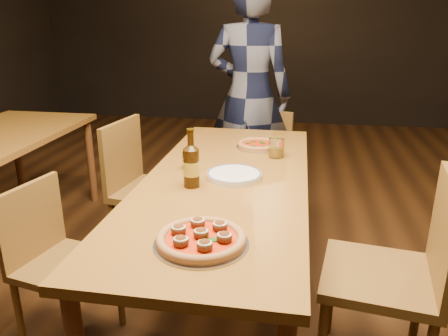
% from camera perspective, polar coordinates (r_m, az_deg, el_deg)
% --- Properties ---
extents(ground, '(9.00, 9.00, 0.00)m').
position_cam_1_polar(ground, '(2.53, 0.20, -17.45)').
color(ground, black).
extents(table_main, '(0.80, 2.00, 0.75)m').
position_cam_1_polar(table_main, '(2.19, 0.22, -3.07)').
color(table_main, brown).
rests_on(table_main, ground).
extents(chair_main_nw, '(0.45, 0.45, 0.82)m').
position_cam_1_polar(chair_main_nw, '(2.22, -19.90, -11.75)').
color(chair_main_nw, brown).
rests_on(chair_main_nw, ground).
extents(chair_main_sw, '(0.50, 0.50, 0.94)m').
position_cam_1_polar(chair_main_sw, '(2.79, -9.25, -2.88)').
color(chair_main_sw, brown).
rests_on(chair_main_sw, ground).
extents(chair_main_e, '(0.52, 0.52, 0.98)m').
position_cam_1_polar(chair_main_e, '(1.98, 19.63, -13.00)').
color(chair_main_e, brown).
rests_on(chair_main_e, ground).
extents(chair_end, '(0.47, 0.47, 0.83)m').
position_cam_1_polar(chair_end, '(3.48, 4.85, 0.84)').
color(chair_end, brown).
rests_on(chair_end, ground).
extents(pizza_meatball, '(0.34, 0.34, 0.06)m').
position_cam_1_polar(pizza_meatball, '(1.55, -3.00, -9.17)').
color(pizza_meatball, '#B7B7BF').
rests_on(pizza_meatball, table_main).
extents(pizza_margherita, '(0.26, 0.26, 0.03)m').
position_cam_1_polar(pizza_margherita, '(2.68, 4.47, 3.06)').
color(pizza_margherita, '#B7B7BF').
rests_on(pizza_margherita, table_main).
extents(plate_stack, '(0.27, 0.27, 0.03)m').
position_cam_1_polar(plate_stack, '(2.16, 1.33, -0.96)').
color(plate_stack, white).
rests_on(plate_stack, table_main).
extents(beer_bottle, '(0.08, 0.08, 0.27)m').
position_cam_1_polar(beer_bottle, '(2.03, -4.29, 0.16)').
color(beer_bottle, black).
rests_on(beer_bottle, table_main).
extents(water_glass, '(0.07, 0.07, 0.09)m').
position_cam_1_polar(water_glass, '(2.28, -4.57, 0.93)').
color(water_glass, white).
rests_on(water_glass, table_main).
extents(amber_glass, '(0.09, 0.09, 0.11)m').
position_cam_1_polar(amber_glass, '(2.49, 6.85, 2.63)').
color(amber_glass, '#B08113').
rests_on(amber_glass, table_main).
extents(diner, '(0.70, 0.49, 1.83)m').
position_cam_1_polar(diner, '(3.50, 3.32, 9.39)').
color(diner, black).
rests_on(diner, ground).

